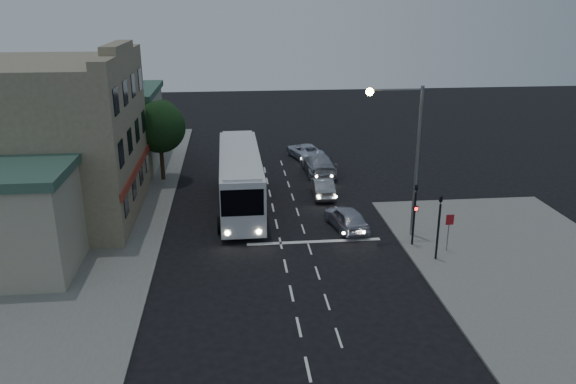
{
  "coord_description": "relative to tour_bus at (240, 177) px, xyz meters",
  "views": [
    {
      "loc": [
        -2.65,
        -28.25,
        13.71
      ],
      "look_at": [
        0.73,
        4.84,
        2.2
      ],
      "focal_mm": 35.0,
      "sensor_mm": 36.0,
      "label": 1
    }
  ],
  "objects": [
    {
      "name": "street_tree",
      "position": [
        -6.01,
        6.61,
        2.36
      ],
      "size": [
        4.0,
        4.0,
        6.2
      ],
      "color": "black",
      "rests_on": "sidewalk_far"
    },
    {
      "name": "car_sedan_c",
      "position": [
        6.05,
        12.0,
        -1.47
      ],
      "size": [
        3.41,
        5.22,
        1.33
      ],
      "primitive_type": "imported",
      "rotation": [
        0.0,
        0.0,
        3.41
      ],
      "color": "silver",
      "rests_on": "ground"
    },
    {
      "name": "traffic_signal_main",
      "position": [
        9.79,
        -7.63,
        0.28
      ],
      "size": [
        0.25,
        0.35,
        4.1
      ],
      "color": "black",
      "rests_on": "sidewalk_near"
    },
    {
      "name": "tour_bus",
      "position": [
        0.0,
        0.0,
        0.0
      ],
      "size": [
        3.07,
        12.95,
        3.96
      ],
      "rotation": [
        0.0,
        0.0,
        0.01
      ],
      "color": "silver",
      "rests_on": "ground"
    },
    {
      "name": "sidewalk_far",
      "position": [
        -10.81,
        -0.41,
        -2.08
      ],
      "size": [
        12.0,
        50.0,
        0.12
      ],
      "primitive_type": "cube",
      "color": "slate",
      "rests_on": "ground"
    },
    {
      "name": "car_sedan_b",
      "position": [
        6.55,
        7.14,
        -1.33
      ],
      "size": [
        2.45,
        5.69,
        1.63
      ],
      "primitive_type": "imported",
      "rotation": [
        0.0,
        0.0,
        3.17
      ],
      "color": "#9FA2AE",
      "rests_on": "ground"
    },
    {
      "name": "traffic_signal_side",
      "position": [
        10.49,
        -9.61,
        0.28
      ],
      "size": [
        0.18,
        0.15,
        4.1
      ],
      "color": "black",
      "rests_on": "sidewalk_near"
    },
    {
      "name": "ground",
      "position": [
        2.19,
        -8.41,
        -2.14
      ],
      "size": [
        120.0,
        120.0,
        0.0
      ],
      "primitive_type": "plane",
      "color": "black"
    },
    {
      "name": "car_sedan_a",
      "position": [
        6.0,
        1.65,
        -1.46
      ],
      "size": [
        1.6,
        4.17,
        1.36
      ],
      "primitive_type": "imported",
      "rotation": [
        0.0,
        0.0,
        3.1
      ],
      "color": "#999999",
      "rests_on": "ground"
    },
    {
      "name": "regulatory_sign",
      "position": [
        11.49,
        -8.65,
        -0.55
      ],
      "size": [
        0.45,
        0.12,
        2.2
      ],
      "color": "slate",
      "rests_on": "sidewalk_near"
    },
    {
      "name": "streetlight",
      "position": [
        9.54,
        -6.21,
        3.59
      ],
      "size": [
        3.32,
        0.44,
        9.0
      ],
      "color": "slate",
      "rests_on": "sidewalk_near"
    },
    {
      "name": "main_building",
      "position": [
        -11.76,
        -0.41,
        3.02
      ],
      "size": [
        10.12,
        12.0,
        11.0
      ],
      "color": "#766B52",
      "rests_on": "sidewalk_far"
    },
    {
      "name": "sidewalk_near",
      "position": [
        15.19,
        -12.41,
        -2.08
      ],
      "size": [
        12.0,
        24.0,
        0.12
      ],
      "primitive_type": "cube",
      "color": "slate",
      "rests_on": "ground"
    },
    {
      "name": "road_markings",
      "position": [
        3.48,
        -5.1,
        -2.14
      ],
      "size": [
        8.0,
        30.55,
        0.01
      ],
      "color": "silver",
      "rests_on": "ground"
    },
    {
      "name": "low_building_north",
      "position": [
        -11.31,
        11.59,
        1.25
      ],
      "size": [
        9.4,
        9.4,
        6.5
      ],
      "color": "#9B978C",
      "rests_on": "sidewalk_far"
    },
    {
      "name": "car_suv",
      "position": [
        6.48,
        -4.61,
        -1.42
      ],
      "size": [
        2.5,
        4.47,
        1.44
      ],
      "primitive_type": "imported",
      "rotation": [
        0.0,
        0.0,
        3.34
      ],
      "color": "#A6AABD",
      "rests_on": "ground"
    },
    {
      "name": "low_building_south",
      "position": [
        -12.31,
        -8.91,
        0.86
      ],
      "size": [
        7.4,
        5.4,
        5.7
      ],
      "color": "#9B978C",
      "rests_on": "sidewalk_far"
    }
  ]
}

